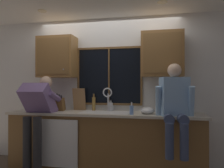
{
  "coord_description": "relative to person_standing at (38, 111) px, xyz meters",
  "views": [
    {
      "loc": [
        0.89,
        -3.87,
        1.36
      ],
      "look_at": [
        0.14,
        -0.3,
        1.38
      ],
      "focal_mm": 36.16,
      "sensor_mm": 36.0,
      "label": 1
    }
  ],
  "objects": [
    {
      "name": "soap_dispenser",
      "position": [
        1.49,
        0.1,
        0.05
      ],
      "size": [
        0.06,
        0.07,
        0.19
      ],
      "color": "#668CCC",
      "rests_on": "countertop"
    },
    {
      "name": "dishwasher_front",
      "position": [
        0.37,
        -0.01,
        -0.49
      ],
      "size": [
        0.6,
        0.02,
        0.74
      ],
      "primitive_type": "cube",
      "color": "white"
    },
    {
      "name": "upper_cabinet_left",
      "position": [
        0.12,
        0.42,
        0.91
      ],
      "size": [
        0.66,
        0.36,
        0.72
      ],
      "color": "olive"
    },
    {
      "name": "mixing_bowl",
      "position": [
        1.72,
        0.24,
        0.02
      ],
      "size": [
        0.21,
        0.21,
        0.11
      ],
      "primitive_type": "ellipsoid",
      "color": "silver",
      "rests_on": "countertop"
    },
    {
      "name": "window_mullion_center",
      "position": [
        1.03,
        0.57,
        0.58
      ],
      "size": [
        0.02,
        0.02,
        0.95
      ],
      "primitive_type": "cube",
      "color": "brown"
    },
    {
      "name": "faucet",
      "position": [
        1.04,
        0.47,
        0.23
      ],
      "size": [
        0.18,
        0.09,
        0.4
      ],
      "color": "silver",
      "rests_on": "countertop"
    },
    {
      "name": "sink",
      "position": [
        1.03,
        0.29,
        -0.12
      ],
      "size": [
        0.8,
        0.46,
        0.21
      ],
      "color": "silver",
      "rests_on": "lower_cabinet_run"
    },
    {
      "name": "window_frame_top",
      "position": [
        1.03,
        0.58,
        1.07
      ],
      "size": [
        1.17,
        0.02,
        0.04
      ],
      "primitive_type": "cube",
      "color": "brown"
    },
    {
      "name": "window_glass",
      "position": [
        1.03,
        0.59,
        0.58
      ],
      "size": [
        1.1,
        0.02,
        0.95
      ],
      "primitive_type": "cube",
      "color": "black"
    },
    {
      "name": "window_frame_right",
      "position": [
        1.6,
        0.58,
        0.58
      ],
      "size": [
        0.03,
        0.02,
        0.95
      ],
      "primitive_type": "cube",
      "color": "brown"
    },
    {
      "name": "person_sitting_on_counter",
      "position": [
        2.11,
        0.02,
        0.16
      ],
      "size": [
        0.54,
        0.66,
        1.26
      ],
      "color": "#384260",
      "rests_on": "countertop"
    },
    {
      "name": "bottle_green_glass",
      "position": [
        1.08,
        0.49,
        0.05
      ],
      "size": [
        0.07,
        0.07,
        0.19
      ],
      "color": "#B7B7BC",
      "rests_on": "countertop"
    },
    {
      "name": "ceiling_downlight_left",
      "position": [
        0.07,
        -0.01,
        1.6
      ],
      "size": [
        0.14,
        0.14,
        0.01
      ],
      "primitive_type": "cylinder",
      "color": "#FFEAB2"
    },
    {
      "name": "ceiling_downlight_right",
      "position": [
        1.94,
        -0.01,
        1.6
      ],
      "size": [
        0.14,
        0.14,
        0.01
      ],
      "primitive_type": "cylinder",
      "color": "#FFEAB2"
    },
    {
      "name": "back_wall",
      "position": [
        1.01,
        0.65,
        0.33
      ],
      "size": [
        5.51,
        0.12,
        2.55
      ],
      "primitive_type": "cube",
      "color": "silver",
      "rests_on": "floor"
    },
    {
      "name": "window_frame_left",
      "position": [
        0.47,
        0.58,
        0.58
      ],
      "size": [
        0.03,
        0.02,
        0.95
      ],
      "primitive_type": "cube",
      "color": "brown"
    },
    {
      "name": "person_standing",
      "position": [
        0.0,
        0.0,
        0.0
      ],
      "size": [
        0.53,
        0.71,
        1.52
      ],
      "color": "#262628",
      "rests_on": "floor"
    },
    {
      "name": "lower_cabinet_run",
      "position": [
        1.01,
        0.3,
        -0.51
      ],
      "size": [
        3.11,
        0.58,
        0.88
      ],
      "primitive_type": "cube",
      "color": "brown",
      "rests_on": "floor"
    },
    {
      "name": "cutting_board",
      "position": [
        0.51,
        0.5,
        0.17
      ],
      "size": [
        0.23,
        0.1,
        0.39
      ],
      "primitive_type": "cube",
      "rotation": [
        0.21,
        0.0,
        0.0
      ],
      "color": "#997047",
      "rests_on": "countertop"
    },
    {
      "name": "bottle_tall_clear",
      "position": [
        0.78,
        0.51,
        0.1
      ],
      "size": [
        0.06,
        0.06,
        0.3
      ],
      "color": "olive",
      "rests_on": "countertop"
    },
    {
      "name": "upper_cabinet_right",
      "position": [
        1.94,
        0.42,
        0.91
      ],
      "size": [
        0.66,
        0.36,
        0.72
      ],
      "color": "olive"
    },
    {
      "name": "knife_block",
      "position": [
        0.22,
        0.36,
        0.08
      ],
      "size": [
        0.12,
        0.18,
        0.32
      ],
      "color": "brown",
      "rests_on": "countertop"
    },
    {
      "name": "window_frame_bottom",
      "position": [
        1.03,
        0.58,
        0.09
      ],
      "size": [
        1.17,
        0.02,
        0.04
      ],
      "primitive_type": "cube",
      "color": "brown"
    },
    {
      "name": "countertop",
      "position": [
        1.01,
        0.28,
        -0.05
      ],
      "size": [
        3.17,
        0.62,
        0.04
      ],
      "primitive_type": "cube",
      "color": "beige",
      "rests_on": "lower_cabinet_run"
    }
  ]
}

